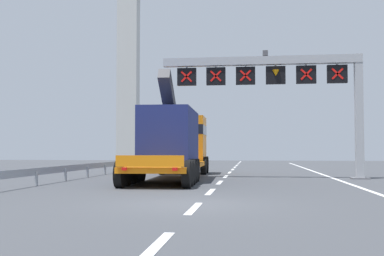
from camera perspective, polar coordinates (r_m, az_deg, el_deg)
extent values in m
plane|color=#424449|center=(13.67, -0.77, -9.04)|extent=(112.00, 112.00, 0.00)
cube|color=silver|center=(7.76, -4.36, -13.93)|extent=(0.20, 2.60, 0.01)
cube|color=silver|center=(12.63, 0.23, -9.55)|extent=(0.20, 2.60, 0.01)
cube|color=silver|center=(17.57, 2.21, -7.59)|extent=(0.20, 2.60, 0.01)
cube|color=silver|center=(22.54, 3.31, -6.49)|extent=(0.20, 2.60, 0.01)
cube|color=silver|center=(27.51, 4.01, -5.79)|extent=(0.20, 2.60, 0.01)
cube|color=silver|center=(32.49, 4.50, -5.30)|extent=(0.20, 2.60, 0.01)
cube|color=silver|center=(37.47, 4.86, -4.94)|extent=(0.20, 2.60, 0.01)
cube|color=silver|center=(42.45, 5.13, -4.67)|extent=(0.20, 2.60, 0.01)
cube|color=silver|center=(47.44, 5.34, -4.45)|extent=(0.20, 2.60, 0.01)
cube|color=silver|center=(52.43, 5.52, -4.28)|extent=(0.20, 2.60, 0.01)
cube|color=silver|center=(57.41, 5.66, -4.13)|extent=(0.20, 2.60, 0.01)
cube|color=silver|center=(62.40, 5.78, -4.01)|extent=(0.20, 2.60, 0.01)
cube|color=silver|center=(25.87, 16.87, -5.89)|extent=(0.20, 63.00, 0.01)
cube|color=#9EA0A5|center=(26.79, 19.26, 1.34)|extent=(0.40, 0.40, 6.63)
cube|color=slate|center=(26.77, 19.37, -5.66)|extent=(0.90, 0.90, 0.08)
cube|color=#9EA0A5|center=(26.58, 8.14, 7.91)|extent=(10.69, 0.44, 0.44)
cube|color=#4C4C51|center=(26.67, 8.71, 8.76)|extent=(0.28, 0.40, 0.28)
cube|color=black|center=(26.83, 16.88, 6.16)|extent=(1.05, 0.24, 0.97)
cube|color=#9EA0A5|center=(26.92, 16.87, 7.29)|extent=(0.08, 0.08, 0.16)
cube|color=red|center=(26.70, 16.93, 6.21)|extent=(0.63, 0.02, 0.63)
cube|color=red|center=(26.70, 16.93, 6.21)|extent=(0.63, 0.02, 0.63)
cube|color=black|center=(26.60, 13.42, 6.20)|extent=(1.05, 0.24, 0.97)
cube|color=#9EA0A5|center=(26.69, 13.41, 7.33)|extent=(0.08, 0.08, 0.16)
cube|color=red|center=(26.48, 13.46, 6.24)|extent=(0.63, 0.02, 0.63)
cube|color=red|center=(26.48, 13.46, 6.24)|extent=(0.63, 0.02, 0.63)
cube|color=black|center=(26.48, 9.92, 6.21)|extent=(1.05, 0.24, 0.97)
cube|color=#9EA0A5|center=(26.56, 9.91, 7.34)|extent=(0.08, 0.08, 0.16)
cone|color=orange|center=(26.36, 9.93, 6.46)|extent=(0.38, 0.38, 0.34)
cube|color=black|center=(26.45, 6.39, 6.19)|extent=(1.05, 0.24, 0.97)
cube|color=#9EA0A5|center=(26.53, 6.38, 7.33)|extent=(0.08, 0.08, 0.16)
cube|color=red|center=(26.32, 6.39, 6.24)|extent=(0.63, 0.02, 0.63)
cube|color=red|center=(26.32, 6.39, 6.24)|extent=(0.63, 0.02, 0.63)
cube|color=black|center=(26.52, 2.87, 6.16)|extent=(1.05, 0.24, 0.97)
cube|color=#9EA0A5|center=(26.60, 2.87, 7.29)|extent=(0.08, 0.08, 0.16)
cube|color=red|center=(26.39, 2.85, 6.20)|extent=(0.63, 0.02, 0.63)
cube|color=red|center=(26.39, 2.85, 6.20)|extent=(0.63, 0.02, 0.63)
cube|color=black|center=(26.69, -0.62, 6.10)|extent=(1.05, 0.24, 0.97)
cube|color=#9EA0A5|center=(26.77, -0.62, 7.23)|extent=(0.08, 0.08, 0.16)
cube|color=red|center=(26.56, -0.66, 6.14)|extent=(0.63, 0.02, 0.63)
cube|color=red|center=(26.56, -0.66, 6.14)|extent=(0.63, 0.02, 0.63)
cube|color=orange|center=(23.71, -2.75, -4.55)|extent=(3.12, 10.48, 0.24)
cube|color=orange|center=(18.49, -5.06, -3.94)|extent=(2.66, 0.16, 0.44)
cylinder|color=black|center=(19.56, -8.56, -5.46)|extent=(0.35, 1.11, 1.10)
cylinder|color=black|center=(19.09, -0.63, -5.56)|extent=(0.35, 1.11, 1.10)
cylinder|color=black|center=(20.58, -7.85, -5.33)|extent=(0.35, 1.11, 1.10)
cylinder|color=black|center=(20.14, -0.32, -5.41)|extent=(0.35, 1.11, 1.10)
cylinder|color=black|center=(21.60, -7.21, -5.20)|extent=(0.35, 1.11, 1.10)
cylinder|color=black|center=(21.18, -0.03, -5.27)|extent=(0.35, 1.11, 1.10)
cylinder|color=black|center=(22.63, -6.63, -5.09)|extent=(0.35, 1.11, 1.10)
cylinder|color=black|center=(22.22, 0.22, -5.15)|extent=(0.35, 1.11, 1.10)
cylinder|color=black|center=(23.65, -6.10, -4.98)|extent=(0.35, 1.11, 1.10)
cylinder|color=black|center=(23.27, 0.45, -5.03)|extent=(0.35, 1.11, 1.10)
cube|color=orange|center=(30.75, -0.87, -1.56)|extent=(2.67, 3.28, 3.10)
cube|color=black|center=(30.77, -0.87, -0.26)|extent=(2.70, 3.30, 0.60)
cylinder|color=black|center=(31.80, -3.01, -4.38)|extent=(0.37, 1.11, 1.10)
cylinder|color=black|center=(31.52, 1.64, -4.40)|extent=(0.37, 1.11, 1.10)
cylinder|color=black|center=(29.82, -3.58, -4.50)|extent=(0.37, 1.11, 1.10)
cylinder|color=black|center=(29.53, 1.38, -4.52)|extent=(0.37, 1.11, 1.10)
cube|color=navy|center=(24.11, -2.60, -1.03)|extent=(2.56, 5.79, 2.70)
cube|color=#2D2D33|center=(23.39, -2.89, 3.81)|extent=(0.65, 2.96, 2.29)
cube|color=red|center=(18.66, -8.06, -4.84)|extent=(0.20, 0.07, 0.12)
cube|color=red|center=(18.31, -2.06, -4.90)|extent=(0.20, 0.07, 0.12)
cube|color=#999EA3|center=(30.48, -10.40, -4.33)|extent=(0.04, 35.18, 0.32)
cube|color=#999EA3|center=(21.52, -18.02, -5.77)|extent=(0.10, 0.10, 0.60)
cube|color=#999EA3|center=(24.45, -14.82, -5.42)|extent=(0.10, 0.10, 0.60)
cube|color=#999EA3|center=(27.44, -12.31, -5.13)|extent=(0.10, 0.10, 0.60)
cube|color=#999EA3|center=(30.47, -10.30, -4.89)|extent=(0.10, 0.10, 0.60)
cube|color=#999EA3|center=(33.54, -8.66, -4.69)|extent=(0.10, 0.10, 0.60)
cube|color=#999EA3|center=(36.62, -7.29, -4.53)|extent=(0.10, 0.10, 0.60)
cube|color=#999EA3|center=(39.73, -6.14, -4.38)|extent=(0.10, 0.10, 0.60)
cube|color=#999EA3|center=(42.84, -5.15, -4.26)|extent=(0.10, 0.10, 0.60)
cube|color=#999EA3|center=(45.97, -4.30, -4.15)|extent=(0.10, 0.10, 0.60)
cube|color=#B7B7B2|center=(69.18, -7.56, 12.66)|extent=(2.80, 2.00, 39.47)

